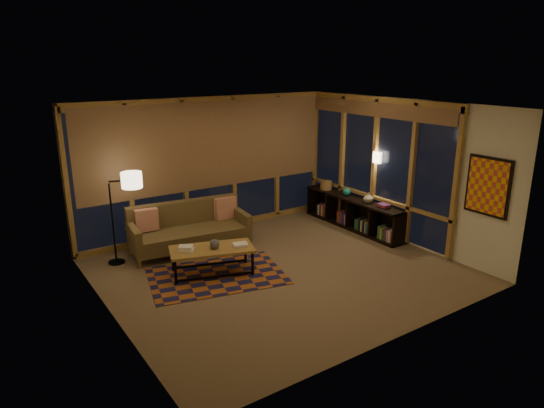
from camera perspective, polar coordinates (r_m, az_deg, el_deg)
floor at (r=8.15m, az=0.92°, el=-7.82°), size 5.50×5.00×0.01m
ceiling at (r=7.45m, az=1.02°, el=11.45°), size 5.50×5.00×0.01m
walls at (r=7.69m, az=0.97°, el=1.38°), size 5.51×5.01×2.70m
window_wall_back at (r=9.72m, az=-7.32°, el=4.49°), size 5.30×0.16×2.60m
window_wall_right at (r=9.84m, az=11.83°, el=4.42°), size 0.16×3.70×2.60m
wall_art at (r=8.38m, az=24.04°, el=1.90°), size 0.06×0.74×0.94m
wall_sconce at (r=9.65m, az=12.28°, el=5.37°), size 0.12×0.18×0.22m
sofa at (r=8.92m, az=-9.64°, el=-2.87°), size 2.19×1.10×0.86m
pillow_left at (r=8.85m, az=-14.53°, el=-1.96°), size 0.41×0.17×0.40m
pillow_right at (r=9.29m, az=-5.51°, el=-0.55°), size 0.42×0.15×0.42m
area_rug at (r=7.99m, az=-6.52°, el=-8.39°), size 2.40×1.88×0.01m
coffee_table at (r=8.01m, az=-7.05°, el=-6.64°), size 1.47×1.00×0.45m
book_stack_a at (r=7.89m, az=-10.14°, el=-5.13°), size 0.30×0.29×0.07m
book_stack_b at (r=7.97m, az=-3.81°, el=-4.77°), size 0.27×0.24×0.04m
ceramic_pot at (r=7.87m, az=-6.77°, el=-4.67°), size 0.16×0.16×0.16m
floor_lamp at (r=8.60m, az=-18.27°, el=-1.70°), size 0.60×0.48×1.58m
bookshelf at (r=10.18m, az=9.51°, el=-1.04°), size 0.40×2.57×0.64m
basket at (r=10.66m, az=6.37°, el=2.22°), size 0.27×0.27×0.19m
teal_bowl at (r=10.22m, az=8.77°, el=1.42°), size 0.19×0.19×0.17m
vase at (r=9.78m, az=11.29°, el=0.73°), size 0.25×0.25×0.21m
shelf_book_stack at (r=9.53m, az=12.96°, el=-0.20°), size 0.21×0.28×0.08m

